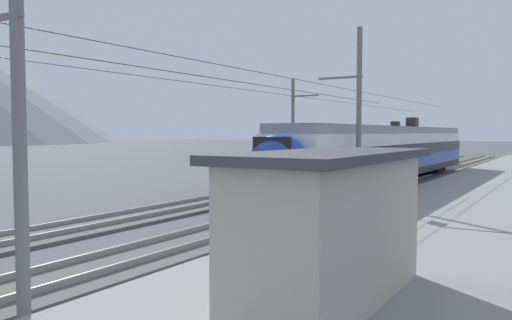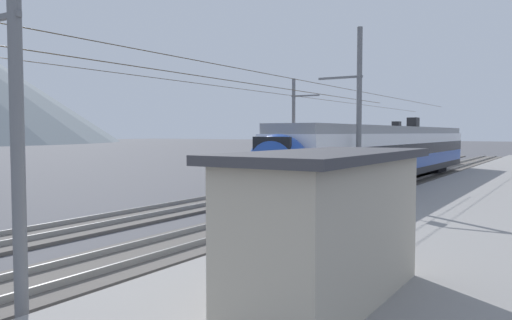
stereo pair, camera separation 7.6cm
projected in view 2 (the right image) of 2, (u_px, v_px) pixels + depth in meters
The scene contains 14 objects.
ground_plane at pixel (310, 221), 19.92m from camera, with size 400.00×400.00×0.00m, color #4C4C51.
platform_slab at pixel (443, 229), 17.23m from camera, with size 120.00×8.13×0.37m, color gray.
track_near at pixel (280, 216), 20.63m from camera, with size 120.00×3.00×0.28m.
track_far at pixel (188, 207), 23.21m from camera, with size 120.00×3.00×0.28m.
train_near_platform at pixel (391, 152), 32.84m from camera, with size 31.07×2.86×4.27m.
train_far_track at pixel (380, 146), 45.68m from camera, with size 29.97×2.91×4.27m.
catenary_mast_west at pixel (11, 82), 8.89m from camera, with size 49.55×2.13×8.47m.
catenary_mast_mid at pixel (356, 115), 22.81m from camera, with size 49.55×2.13×8.14m.
catenary_mast_far_side at pixel (295, 127), 35.39m from camera, with size 49.55×2.11×7.21m.
platform_sign at pixel (383, 169), 19.73m from camera, with size 0.70×0.08×2.25m.
passenger_walking at pixel (333, 201), 15.91m from camera, with size 0.53×0.22×1.69m.
handbag_beside_passenger at pixel (330, 224), 16.52m from camera, with size 0.32×0.18×0.37m.
potted_plant_platform_edge at pixel (306, 217), 16.15m from camera, with size 0.55×0.55×0.72m.
platform_shelter at pixel (329, 225), 9.28m from camera, with size 5.36×2.22×2.75m.
Camera 2 is at (-17.84, -8.77, 3.46)m, focal length 35.66 mm.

